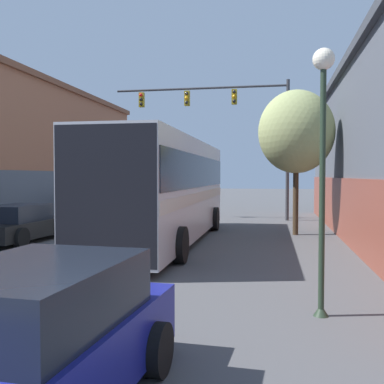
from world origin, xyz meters
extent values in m
cube|color=silver|center=(0.00, 13.39, 0.00)|extent=(0.14, 38.78, 0.01)
cube|color=#4C515B|center=(-6.55, 18.36, 1.30)|extent=(0.24, 27.74, 2.60)
cube|color=brown|center=(7.55, 16.10, 1.14)|extent=(0.24, 23.88, 2.27)
cube|color=#B7B7BC|center=(1.24, 14.09, 1.90)|extent=(2.56, 11.99, 3.36)
cube|color=black|center=(1.24, 14.09, 2.51)|extent=(2.60, 11.75, 1.07)
cube|color=beige|center=(1.24, 14.09, 1.64)|extent=(2.59, 11.87, 0.34)
cube|color=black|center=(1.30, 8.13, 1.90)|extent=(2.39, 0.08, 3.22)
cylinder|color=black|center=(-0.05, 17.79, 0.50)|extent=(0.31, 1.00, 1.00)
cylinder|color=black|center=(2.45, 17.81, 0.50)|extent=(0.31, 1.00, 1.00)
cylinder|color=black|center=(0.02, 10.37, 0.50)|extent=(0.31, 1.00, 1.00)
cylinder|color=black|center=(2.53, 10.40, 0.50)|extent=(0.31, 1.00, 1.00)
cube|color=navy|center=(2.72, 2.38, 0.54)|extent=(1.98, 4.49, 0.72)
cube|color=black|center=(2.73, 2.64, 1.20)|extent=(1.71, 2.37, 0.61)
cylinder|color=black|center=(1.91, 3.79, 0.32)|extent=(0.26, 0.65, 0.64)
cylinder|color=black|center=(3.69, 3.68, 0.32)|extent=(0.26, 0.65, 0.64)
cube|color=#285633|center=(-4.36, 23.84, 0.52)|extent=(1.88, 4.47, 0.66)
cube|color=black|center=(-4.36, 23.61, 1.14)|extent=(1.72, 2.33, 0.57)
cylinder|color=black|center=(-5.33, 25.22, 0.34)|extent=(0.22, 0.68, 0.67)
cylinder|color=black|center=(-3.40, 25.22, 0.34)|extent=(0.22, 0.68, 0.67)
cylinder|color=black|center=(-5.32, 22.45, 0.34)|extent=(0.22, 0.68, 0.67)
cylinder|color=black|center=(-3.39, 22.46, 0.34)|extent=(0.22, 0.68, 0.67)
cube|color=black|center=(-3.92, 13.23, 0.47)|extent=(1.91, 4.22, 0.57)
cube|color=black|center=(-3.93, 13.02, 1.05)|extent=(1.68, 2.23, 0.57)
cylinder|color=black|center=(-4.75, 14.55, 0.34)|extent=(0.25, 0.69, 0.68)
cylinder|color=black|center=(-2.97, 14.47, 0.34)|extent=(0.25, 0.69, 0.68)
cylinder|color=black|center=(-3.09, 11.90, 0.34)|extent=(0.25, 0.69, 0.68)
cylinder|color=#333338|center=(5.63, 22.78, 3.70)|extent=(0.18, 0.18, 7.39)
cylinder|color=#333338|center=(0.95, 22.78, 7.09)|extent=(9.36, 0.12, 0.12)
cube|color=#9E8419|center=(2.82, 22.78, 6.57)|extent=(0.28, 0.24, 0.80)
sphere|color=black|center=(2.82, 22.63, 6.82)|extent=(0.18, 0.18, 0.18)
sphere|color=orange|center=(2.82, 22.63, 6.57)|extent=(0.18, 0.18, 0.18)
sphere|color=black|center=(2.82, 22.63, 6.32)|extent=(0.18, 0.18, 0.18)
cube|color=#9E8419|center=(0.25, 22.78, 6.57)|extent=(0.28, 0.24, 0.80)
sphere|color=black|center=(0.25, 22.63, 6.82)|extent=(0.18, 0.18, 0.18)
sphere|color=orange|center=(0.25, 22.63, 6.57)|extent=(0.18, 0.18, 0.18)
sphere|color=black|center=(0.25, 22.63, 6.32)|extent=(0.18, 0.18, 0.18)
cube|color=#9E8419|center=(-2.33, 22.78, 6.57)|extent=(0.28, 0.24, 0.80)
sphere|color=red|center=(-2.33, 22.63, 6.82)|extent=(0.18, 0.18, 0.18)
sphere|color=black|center=(-2.33, 22.63, 6.57)|extent=(0.18, 0.18, 0.18)
sphere|color=black|center=(-2.33, 22.63, 6.32)|extent=(0.18, 0.18, 0.18)
cone|color=#233323|center=(5.81, 6.39, 0.10)|extent=(0.26, 0.26, 0.20)
cylinder|color=#233323|center=(5.81, 6.39, 2.08)|extent=(0.10, 0.10, 4.16)
sphere|color=#EFE5CC|center=(5.81, 6.39, 4.29)|extent=(0.36, 0.36, 0.36)
cylinder|color=#3D2D1E|center=(5.82, 16.96, 1.42)|extent=(0.22, 0.22, 2.83)
ellipsoid|color=#99A366|center=(5.82, 16.96, 4.11)|extent=(3.00, 2.70, 3.30)
camera|label=1|loc=(5.05, -1.36, 2.37)|focal=42.00mm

